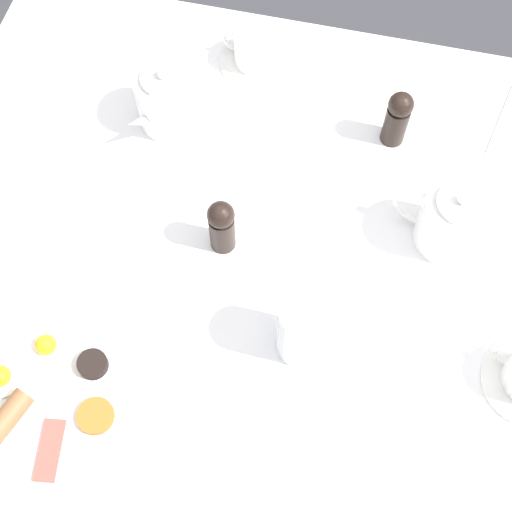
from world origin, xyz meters
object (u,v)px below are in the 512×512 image
breakfast_plate (46,398)px  pepper_grinder (222,225)px  salt_grinder (397,117)px  fork_by_plate (211,500)px  teapot_far (167,99)px  teapot_near (451,221)px  teacup_with_saucer_left (257,51)px  water_glass_tall (302,329)px  knife_by_plate (505,116)px

breakfast_plate → pepper_grinder: 0.36m
salt_grinder → fork_by_plate: size_ratio=0.71×
pepper_grinder → teapot_far: bearing=34.5°
teapot_near → pepper_grinder: size_ratio=1.70×
teacup_with_saucer_left → salt_grinder: size_ratio=1.23×
breakfast_plate → water_glass_tall: bearing=-63.9°
teapot_far → teacup_with_saucer_left: bearing=169.3°
fork_by_plate → knife_by_plate: (0.75, -0.35, 0.00)m
fork_by_plate → knife_by_plate: 0.82m
breakfast_plate → teacup_with_saucer_left: 0.71m
teapot_far → salt_grinder: teapot_far is taller
teapot_far → fork_by_plate: 0.65m
breakfast_plate → knife_by_plate: 0.91m
breakfast_plate → salt_grinder: bearing=-36.3°
teacup_with_saucer_left → pepper_grinder: bearing=-175.2°
teapot_near → teapot_far: size_ratio=1.06×
teapot_far → knife_by_plate: 0.60m
teacup_with_saucer_left → pepper_grinder: pepper_grinder is taller
pepper_grinder → teacup_with_saucer_left: bearing=4.8°
fork_by_plate → pepper_grinder: bearing=11.7°
teapot_near → water_glass_tall: 0.30m
pepper_grinder → teapot_near: bearing=-75.2°
pepper_grinder → fork_by_plate: size_ratio=0.71×
breakfast_plate → teacup_with_saucer_left: teacup_with_saucer_left is taller
teapot_near → teapot_far: (0.13, 0.50, 0.00)m
salt_grinder → teapot_far: bearing=96.9°
teapot_far → pepper_grinder: bearing=60.4°
teacup_with_saucer_left → salt_grinder: bearing=-113.2°
teapot_far → knife_by_plate: size_ratio=0.88×
teacup_with_saucer_left → fork_by_plate: (-0.77, -0.11, -0.03)m
teacup_with_saucer_left → teapot_far: bearing=143.5°
pepper_grinder → knife_by_plate: (0.36, -0.43, -0.06)m
pepper_grinder → fork_by_plate: bearing=-168.3°
knife_by_plate → water_glass_tall: bearing=151.5°
teacup_with_saucer_left → pepper_grinder: 0.38m
breakfast_plate → fork_by_plate: bearing=-106.9°
breakfast_plate → teacup_with_saucer_left: size_ratio=2.10×
water_glass_tall → teapot_far: bearing=40.3°
pepper_grinder → fork_by_plate: 0.40m
teapot_far → teapot_near: bearing=101.2°
breakfast_plate → teapot_far: teapot_far is taller
breakfast_plate → knife_by_plate: bearing=-42.6°
salt_grinder → knife_by_plate: 0.22m
teacup_with_saucer_left → fork_by_plate: teacup_with_saucer_left is taller
teapot_near → salt_grinder: size_ratio=1.70×
knife_by_plate → salt_grinder: bearing=115.8°
teapot_near → breakfast_plate: bearing=-128.9°
teacup_with_saucer_left → knife_by_plate: 0.46m
water_glass_tall → fork_by_plate: size_ratio=0.82×
teapot_near → knife_by_plate: size_ratio=0.93×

